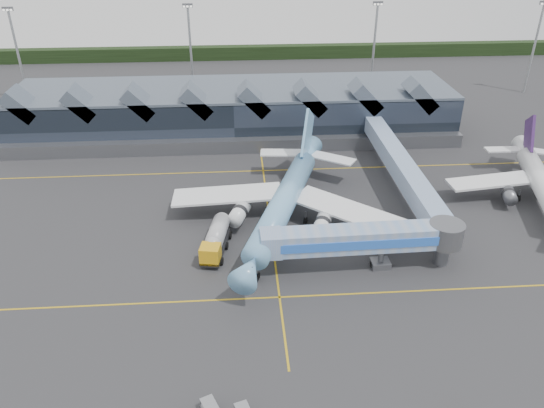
{
  "coord_description": "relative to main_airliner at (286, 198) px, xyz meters",
  "views": [
    {
      "loc": [
        -4.53,
        -59.01,
        41.86
      ],
      "look_at": [
        0.1,
        6.58,
        5.0
      ],
      "focal_mm": 35.0,
      "sensor_mm": 36.0,
      "label": 1
    }
  ],
  "objects": [
    {
      "name": "jet_bridge",
      "position": [
        10.35,
        -12.75,
        0.52
      ],
      "size": [
        26.65,
        4.6,
        6.32
      ],
      "rotation": [
        0.0,
        0.0,
        0.03
      ],
      "color": "#7695C4",
      "rests_on": "ground"
    },
    {
      "name": "ground",
      "position": [
        -2.43,
        -10.13,
        -3.92
      ],
      "size": [
        260.0,
        260.0,
        0.0
      ],
      "primitive_type": "plane",
      "color": "#2C2C2F",
      "rests_on": "ground"
    },
    {
      "name": "tree_line_far",
      "position": [
        -2.43,
        99.87,
        -1.92
      ],
      "size": [
        260.0,
        4.0,
        4.0
      ],
      "primitive_type": "cube",
      "color": "black",
      "rests_on": "ground"
    },
    {
      "name": "main_airliner",
      "position": [
        0.0,
        0.0,
        0.0
      ],
      "size": [
        34.22,
        40.27,
        13.33
      ],
      "rotation": [
        0.0,
        0.0,
        -0.33
      ],
      "color": "#6FA5E1",
      "rests_on": "ground"
    },
    {
      "name": "taxi_stripes",
      "position": [
        -2.43,
        -0.13,
        -3.91
      ],
      "size": [
        120.0,
        60.0,
        0.01
      ],
      "color": "#C09616",
      "rests_on": "ground"
    },
    {
      "name": "terminal",
      "position": [
        -7.5,
        37.23,
        0.96
      ],
      "size": [
        90.0,
        22.25,
        12.52
      ],
      "color": "black",
      "rests_on": "ground"
    },
    {
      "name": "fuel_truck",
      "position": [
        -10.32,
        -7.06,
        -1.96
      ],
      "size": [
        4.33,
        10.51,
        3.49
      ],
      "rotation": [
        0.0,
        0.0,
        -0.18
      ],
      "color": "black",
      "rests_on": "ground"
    },
    {
      "name": "light_masts",
      "position": [
        18.57,
        52.67,
        8.57
      ],
      "size": [
        132.4,
        42.56,
        22.45
      ],
      "color": "gray",
      "rests_on": "ground"
    },
    {
      "name": "regional_jet",
      "position": [
        41.33,
        3.3,
        -0.42
      ],
      "size": [
        28.5,
        31.73,
        11.02
      ],
      "rotation": [
        0.0,
        0.0,
        -0.26
      ],
      "color": "white",
      "rests_on": "ground"
    }
  ]
}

